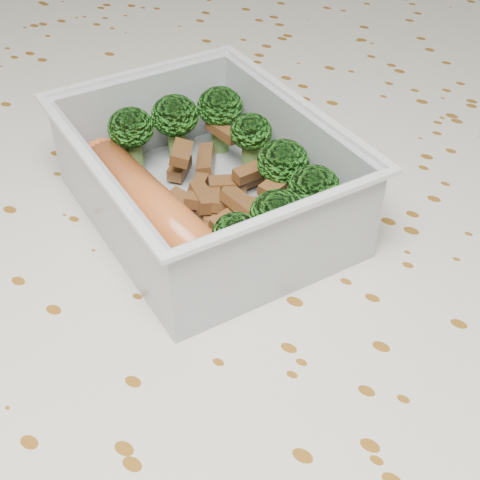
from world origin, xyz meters
The scene contains 6 objects.
dining_table centered at (0.00, 0.00, 0.67)m, with size 1.40×0.90×0.75m.
tablecloth centered at (0.00, 0.00, 0.72)m, with size 1.46×0.96×0.19m.
lunch_container centered at (-0.05, 0.03, 0.78)m, with size 0.22×0.20×0.06m.
broccoli_florets centered at (-0.05, 0.05, 0.79)m, with size 0.16×0.13×0.05m.
meat_pile centered at (-0.04, 0.04, 0.77)m, with size 0.10×0.09×0.03m.
sausage centered at (-0.07, 0.00, 0.78)m, with size 0.15×0.07×0.03m.
Camera 1 is at (0.15, -0.23, 1.01)m, focal length 50.00 mm.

